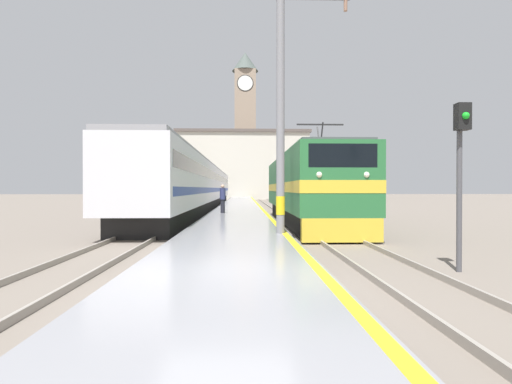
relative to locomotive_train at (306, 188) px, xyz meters
name	(u,v)px	position (x,y,z in m)	size (l,w,h in m)	color
ground_plane	(240,209)	(-3.62, 15.99, -1.91)	(200.00, 200.00, 0.00)	#70665B
platform	(240,209)	(-3.62, 10.99, -1.68)	(3.59, 140.00, 0.45)	gray
rail_track_near	(284,212)	(0.00, 10.99, -1.88)	(2.83, 140.00, 0.16)	#70665B
rail_track_far	(195,212)	(-7.24, 10.99, -1.88)	(2.83, 140.00, 0.16)	#70665B
locomotive_train	(306,188)	(0.00, 0.00, 0.00)	(2.92, 16.06, 4.70)	black
passenger_train	(203,186)	(-7.24, 17.74, 0.27)	(2.92, 50.76, 4.06)	black
catenary_mast	(283,104)	(-2.05, -8.23, 2.72)	(2.42, 0.29, 8.44)	gray
person_on_platform	(223,198)	(-4.55, 2.65, -0.58)	(0.34, 0.34, 1.69)	#23232D
clock_tower	(245,121)	(-2.95, 57.87, 13.36)	(5.14, 5.14, 28.81)	gray
station_building	(243,165)	(-3.37, 50.75, 4.18)	(23.54, 7.89, 12.12)	beige
signal_post	(461,159)	(1.58, -12.31, 0.66)	(0.30, 0.39, 3.80)	#4C4C51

